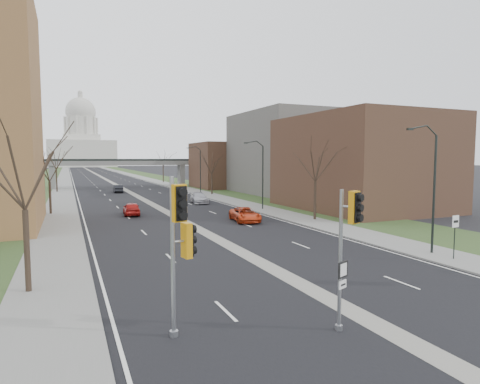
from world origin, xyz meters
TOP-DOWN VIEW (x-y plane):
  - ground at (0.00, 0.00)m, footprint 700.00×700.00m
  - road_surface at (0.00, 150.00)m, footprint 20.00×600.00m
  - median_strip at (0.00, 150.00)m, footprint 1.20×600.00m
  - sidewalk_right at (12.00, 150.00)m, footprint 4.00×600.00m
  - sidewalk_left at (-12.00, 150.00)m, footprint 4.00×600.00m
  - grass_verge_right at (18.00, 150.00)m, footprint 8.00×600.00m
  - grass_verge_left at (-18.00, 150.00)m, footprint 8.00×600.00m
  - commercial_block_near at (24.00, 28.00)m, footprint 16.00×20.00m
  - commercial_block_mid at (28.00, 52.00)m, footprint 18.00×22.00m
  - commercial_block_far at (22.00, 70.00)m, footprint 14.00×14.00m
  - pedestrian_bridge at (0.00, 80.00)m, footprint 34.00×3.00m
  - capitol at (0.00, 320.00)m, footprint 48.00×42.00m
  - streetlight_near at (10.99, 6.00)m, footprint 2.61×0.20m
  - streetlight_mid at (10.99, 32.00)m, footprint 2.61×0.20m
  - streetlight_far at (10.99, 58.00)m, footprint 2.61×0.20m
  - tree_left_a at (-13.00, 8.00)m, footprint 7.20×7.20m
  - tree_left_b at (-13.00, 38.00)m, footprint 6.75×6.75m
  - tree_left_c at (-13.00, 72.00)m, footprint 7.65×7.65m
  - tree_right_a at (13.00, 22.00)m, footprint 7.20×7.20m
  - tree_right_b at (13.00, 55.00)m, footprint 6.30×6.30m
  - tree_right_c at (13.00, 95.00)m, footprint 7.65×7.65m
  - signal_pole_left at (-7.38, 0.31)m, footprint 1.00×1.24m
  - signal_pole_median at (-1.57, -1.77)m, footprint 0.77×0.91m
  - speed_limit_sign at (11.69, 4.21)m, footprint 0.61×0.07m
  - car_left_near at (-4.35, 33.72)m, footprint 2.14×4.58m
  - car_left_far at (-2.15, 66.51)m, footprint 1.65×4.53m
  - car_right_near at (5.85, 24.22)m, footprint 3.10×5.51m
  - car_right_mid at (6.64, 42.59)m, footprint 2.71×5.43m

SIDE VIEW (x-z plane):
  - ground at x=0.00m, z-range 0.00..0.00m
  - median_strip at x=0.00m, z-range -0.01..0.01m
  - road_surface at x=0.00m, z-range 0.00..0.01m
  - grass_verge_right at x=18.00m, z-range 0.00..0.10m
  - grass_verge_left at x=-18.00m, z-range 0.00..0.10m
  - sidewalk_right at x=12.00m, z-range 0.00..0.12m
  - sidewalk_left at x=-12.00m, z-range 0.00..0.12m
  - car_right_near at x=5.85m, z-range 0.00..1.45m
  - car_left_far at x=-2.15m, z-range 0.00..1.48m
  - car_right_mid at x=6.64m, z-range 0.00..1.51m
  - car_left_near at x=-4.35m, z-range 0.00..1.52m
  - speed_limit_sign at x=11.69m, z-range 0.65..3.47m
  - signal_pole_median at x=-1.57m, z-range 1.07..6.50m
  - signal_pole_left at x=-7.38m, z-range 0.92..6.87m
  - pedestrian_bridge at x=0.00m, z-range 1.62..8.07m
  - commercial_block_far at x=22.00m, z-range 0.00..10.00m
  - tree_right_b at x=13.00m, z-range 1.71..9.93m
  - commercial_block_near at x=24.00m, z-range 0.00..12.00m
  - tree_left_b at x=-13.00m, z-range 1.82..10.63m
  - tree_left_a at x=-13.00m, z-range 1.94..11.34m
  - tree_right_a at x=13.00m, z-range 1.94..11.34m
  - streetlight_near at x=10.99m, z-range 2.60..11.30m
  - streetlight_mid at x=10.99m, z-range 2.60..11.30m
  - streetlight_far at x=10.99m, z-range 2.60..11.30m
  - tree_left_c at x=-13.00m, z-range 2.05..12.04m
  - tree_right_c at x=13.00m, z-range 2.05..12.04m
  - commercial_block_mid at x=28.00m, z-range 0.00..15.00m
  - capitol at x=0.00m, z-range -9.28..46.47m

